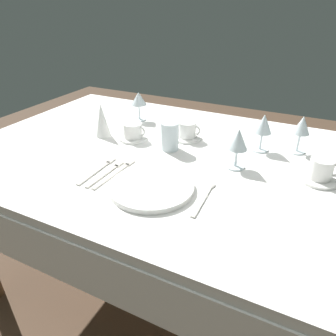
# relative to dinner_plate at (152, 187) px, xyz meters

# --- Properties ---
(ground_plane) EXTENTS (6.00, 6.00, 0.00)m
(ground_plane) POSITION_rel_dinner_plate_xyz_m (-0.00, 0.27, -0.75)
(ground_plane) COLOR #4C3828
(dining_table) EXTENTS (1.80, 1.11, 0.74)m
(dining_table) POSITION_rel_dinner_plate_xyz_m (-0.00, 0.27, -0.09)
(dining_table) COLOR white
(dining_table) RESTS_ON ground
(dinner_plate) EXTENTS (0.28, 0.28, 0.02)m
(dinner_plate) POSITION_rel_dinner_plate_xyz_m (0.00, 0.00, 0.00)
(dinner_plate) COLOR white
(dinner_plate) RESTS_ON dining_table
(fork_outer) EXTENTS (0.03, 0.23, 0.00)m
(fork_outer) POSITION_rel_dinner_plate_xyz_m (-0.16, 0.04, -0.01)
(fork_outer) COLOR beige
(fork_outer) RESTS_ON dining_table
(fork_inner) EXTENTS (0.02, 0.20, 0.00)m
(fork_inner) POSITION_rel_dinner_plate_xyz_m (-0.19, 0.02, -0.01)
(fork_inner) COLOR beige
(fork_inner) RESTS_ON dining_table
(fork_salad) EXTENTS (0.02, 0.21, 0.00)m
(fork_salad) POSITION_rel_dinner_plate_xyz_m (-0.23, 0.03, -0.01)
(fork_salad) COLOR beige
(fork_salad) RESTS_ON dining_table
(spoon_soup) EXTENTS (0.03, 0.21, 0.01)m
(spoon_soup) POSITION_rel_dinner_plate_xyz_m (0.17, 0.05, -0.01)
(spoon_soup) COLOR beige
(spoon_soup) RESTS_ON dining_table
(saucer_left) EXTENTS (0.12, 0.12, 0.01)m
(saucer_left) POSITION_rel_dinner_plate_xyz_m (-0.27, 0.32, -0.00)
(saucer_left) COLOR white
(saucer_left) RESTS_ON dining_table
(coffee_cup_left) EXTENTS (0.10, 0.08, 0.06)m
(coffee_cup_left) POSITION_rel_dinner_plate_xyz_m (-0.27, 0.32, 0.03)
(coffee_cup_left) COLOR white
(coffee_cup_left) RESTS_ON saucer_left
(saucer_right) EXTENTS (0.13, 0.13, 0.01)m
(saucer_right) POSITION_rel_dinner_plate_xyz_m (-0.06, 0.43, -0.00)
(saucer_right) COLOR white
(saucer_right) RESTS_ON dining_table
(coffee_cup_right) EXTENTS (0.10, 0.08, 0.07)m
(coffee_cup_right) POSITION_rel_dinner_plate_xyz_m (-0.06, 0.43, 0.03)
(coffee_cup_right) COLOR white
(coffee_cup_right) RESTS_ON saucer_right
(saucer_far) EXTENTS (0.13, 0.13, 0.01)m
(saucer_far) POSITION_rel_dinner_plate_xyz_m (0.48, 0.30, -0.00)
(saucer_far) COLOR white
(saucer_far) RESTS_ON dining_table
(coffee_cup_far) EXTENTS (0.10, 0.08, 0.07)m
(coffee_cup_far) POSITION_rel_dinner_plate_xyz_m (0.48, 0.30, 0.04)
(coffee_cup_far) COLOR white
(coffee_cup_far) RESTS_ON saucer_far
(wine_glass_centre) EXTENTS (0.07, 0.07, 0.15)m
(wine_glass_centre) POSITION_rel_dinner_plate_xyz_m (0.20, 0.27, 0.09)
(wine_glass_centre) COLOR silver
(wine_glass_centre) RESTS_ON dining_table
(wine_glass_left) EXTENTS (0.07, 0.07, 0.15)m
(wine_glass_left) POSITION_rel_dinner_plate_xyz_m (0.39, 0.50, 0.10)
(wine_glass_left) COLOR silver
(wine_glass_left) RESTS_ON dining_table
(wine_glass_right) EXTENTS (0.08, 0.08, 0.14)m
(wine_glass_right) POSITION_rel_dinner_plate_xyz_m (-0.37, 0.54, 0.09)
(wine_glass_right) COLOR silver
(wine_glass_right) RESTS_ON dining_table
(wine_glass_far) EXTENTS (0.07, 0.07, 0.15)m
(wine_glass_far) POSITION_rel_dinner_plate_xyz_m (0.25, 0.45, 0.10)
(wine_glass_far) COLOR silver
(wine_glass_far) RESTS_ON dining_table
(drink_tumbler) EXTENTS (0.07, 0.07, 0.11)m
(drink_tumbler) POSITION_rel_dinner_plate_xyz_m (-0.08, 0.30, 0.04)
(drink_tumbler) COLOR silver
(drink_tumbler) RESTS_ON dining_table
(napkin_folded) EXTENTS (0.07, 0.07, 0.15)m
(napkin_folded) POSITION_rel_dinner_plate_xyz_m (-0.41, 0.29, 0.07)
(napkin_folded) COLOR white
(napkin_folded) RESTS_ON dining_table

